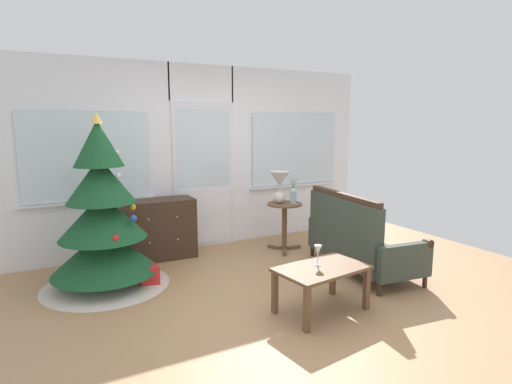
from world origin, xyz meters
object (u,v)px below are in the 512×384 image
at_px(christmas_tree, 103,226).
at_px(flower_vase, 293,195).
at_px(dresser_cabinet, 159,229).
at_px(gift_box, 148,276).
at_px(table_lamp, 280,183).
at_px(coffee_table, 322,274).
at_px(settee_sofa, 356,241).
at_px(side_table, 284,217).
at_px(wine_glass, 318,251).

distance_m(christmas_tree, flower_vase, 2.50).
distance_m(dresser_cabinet, gift_box, 0.99).
bearing_deg(table_lamp, coffee_table, -109.11).
relative_size(christmas_tree, gift_box, 8.98).
xyz_separation_m(christmas_tree, settee_sofa, (2.71, -0.93, -0.29)).
xyz_separation_m(side_table, gift_box, (-1.98, -0.38, -0.37)).
height_order(settee_sofa, flower_vase, flower_vase).
height_order(wine_glass, gift_box, wine_glass).
bearing_deg(side_table, coffee_table, -111.20).
distance_m(side_table, table_lamp, 0.48).
height_order(coffee_table, wine_glass, wine_glass).
bearing_deg(christmas_tree, gift_box, -26.35).
bearing_deg(flower_vase, table_lamp, 147.99).
xyz_separation_m(settee_sofa, flower_vase, (-0.22, 1.04, 0.41)).
xyz_separation_m(christmas_tree, coffee_table, (1.70, -1.61, -0.30)).
distance_m(christmas_tree, settee_sofa, 2.88).
distance_m(dresser_cabinet, table_lamp, 1.71).
distance_m(christmas_tree, dresser_cabinet, 1.06).
relative_size(table_lamp, flower_vase, 1.26).
xyz_separation_m(side_table, flower_vase, (0.10, -0.06, 0.31)).
bearing_deg(gift_box, settee_sofa, -17.46).
xyz_separation_m(flower_vase, wine_glass, (-0.80, -1.67, -0.21)).
xyz_separation_m(christmas_tree, gift_box, (0.41, -0.20, -0.56)).
bearing_deg(settee_sofa, wine_glass, -148.32).
bearing_deg(dresser_cabinet, wine_glass, -67.63).
distance_m(table_lamp, gift_box, 2.14).
distance_m(dresser_cabinet, settee_sofa, 2.50).
bearing_deg(coffee_table, dresser_cabinet, 112.01).
xyz_separation_m(table_lamp, coffee_table, (-0.63, -1.83, -0.58)).
bearing_deg(coffee_table, flower_vase, 65.34).
xyz_separation_m(dresser_cabinet, side_table, (1.61, -0.49, 0.09)).
bearing_deg(side_table, wine_glass, -112.04).
relative_size(settee_sofa, wine_glass, 8.12).
bearing_deg(table_lamp, gift_box, -167.57).
bearing_deg(side_table, gift_box, -169.05).
xyz_separation_m(side_table, table_lamp, (-0.06, 0.04, 0.48)).
bearing_deg(dresser_cabinet, flower_vase, -17.73).
relative_size(dresser_cabinet, table_lamp, 2.07).
bearing_deg(christmas_tree, wine_glass, -42.62).
bearing_deg(coffee_table, gift_box, 132.35).
bearing_deg(settee_sofa, table_lamp, 108.23).
height_order(dresser_cabinet, settee_sofa, settee_sofa).
height_order(side_table, table_lamp, table_lamp).
height_order(flower_vase, coffee_table, flower_vase).
relative_size(dresser_cabinet, side_table, 1.36).
height_order(flower_vase, wine_glass, flower_vase).
bearing_deg(gift_box, dresser_cabinet, 67.41).
distance_m(dresser_cabinet, coffee_table, 2.46).
bearing_deg(coffee_table, settee_sofa, 34.16).
xyz_separation_m(wine_glass, gift_box, (-1.28, 1.35, -0.47)).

